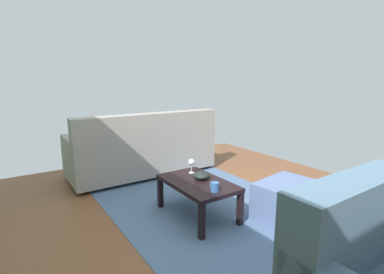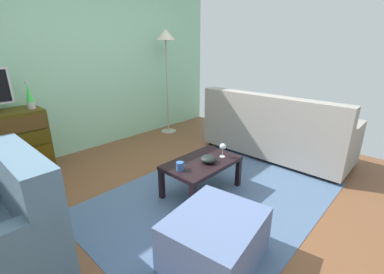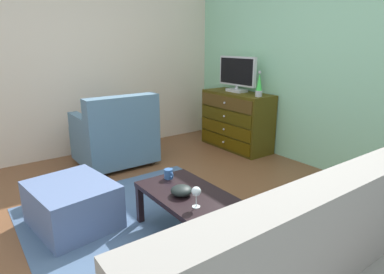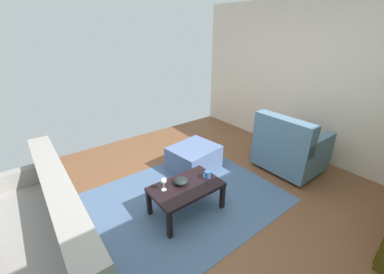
{
  "view_description": "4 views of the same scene",
  "coord_description": "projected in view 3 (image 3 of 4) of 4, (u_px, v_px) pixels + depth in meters",
  "views": [
    {
      "loc": [
        -1.99,
        1.53,
        1.36
      ],
      "look_at": [
        0.07,
        0.15,
        0.86
      ],
      "focal_mm": 26.46,
      "sensor_mm": 36.0,
      "label": 1
    },
    {
      "loc": [
        -1.72,
        -1.65,
        1.54
      ],
      "look_at": [
        -0.07,
        -0.12,
        0.74
      ],
      "focal_mm": 24.21,
      "sensor_mm": 36.0,
      "label": 2
    },
    {
      "loc": [
        2.15,
        -1.37,
        1.51
      ],
      "look_at": [
        0.13,
        0.1,
        0.78
      ],
      "focal_mm": 30.7,
      "sensor_mm": 36.0,
      "label": 3
    },
    {
      "loc": [
        1.53,
        1.83,
        2.03
      ],
      "look_at": [
        -0.01,
        -0.19,
        0.87
      ],
      "focal_mm": 22.1,
      "sensor_mm": 36.0,
      "label": 4
    }
  ],
  "objects": [
    {
      "name": "coffee_table",
      "position": [
        187.0,
        197.0,
        2.61
      ],
      "size": [
        0.82,
        0.51,
        0.37
      ],
      "color": "black",
      "rests_on": "ground_plane"
    },
    {
      "name": "wall_plain_left",
      "position": [
        76.0,
        62.0,
        4.37
      ],
      "size": [
        0.12,
        4.87,
        2.51
      ],
      "primitive_type": "cube",
      "color": "beige",
      "rests_on": "ground_plane"
    },
    {
      "name": "dresser",
      "position": [
        236.0,
        120.0,
        4.77
      ],
      "size": [
        1.08,
        0.49,
        0.82
      ],
      "color": "#463A0D",
      "rests_on": "ground_plane"
    },
    {
      "name": "bowl_decorative",
      "position": [
        181.0,
        191.0,
        2.53
      ],
      "size": [
        0.17,
        0.17,
        0.08
      ],
      "primitive_type": "ellipsoid",
      "color": "black",
      "rests_on": "coffee_table"
    },
    {
      "name": "ground_plane",
      "position": [
        174.0,
        224.0,
        2.87
      ],
      "size": [
        5.24,
        4.87,
        0.05
      ],
      "primitive_type": "cube",
      "color": "brown"
    },
    {
      "name": "mug",
      "position": [
        169.0,
        174.0,
        2.83
      ],
      "size": [
        0.11,
        0.08,
        0.08
      ],
      "color": "#345FA1",
      "rests_on": "coffee_table"
    },
    {
      "name": "armchair",
      "position": [
        116.0,
        136.0,
        4.12
      ],
      "size": [
        0.8,
        0.89,
        0.91
      ],
      "color": "#332319",
      "rests_on": "ground_plane"
    },
    {
      "name": "lava_lamp",
      "position": [
        259.0,
        85.0,
        4.25
      ],
      "size": [
        0.09,
        0.09,
        0.33
      ],
      "color": "#B7B7BC",
      "rests_on": "dresser"
    },
    {
      "name": "wall_accent_rear",
      "position": [
        333.0,
        65.0,
        3.76
      ],
      "size": [
        5.24,
        0.12,
        2.51
      ],
      "primitive_type": "cube",
      "color": "#95CFA7",
      "rests_on": "ground_plane"
    },
    {
      "name": "ottoman",
      "position": [
        73.0,
        205.0,
        2.77
      ],
      "size": [
        0.77,
        0.69,
        0.38
      ],
      "primitive_type": "cube",
      "rotation": [
        0.0,
        0.0,
        0.13
      ],
      "color": "slate",
      "rests_on": "ground_plane"
    },
    {
      "name": "area_rug",
      "position": [
        167.0,
        239.0,
        2.6
      ],
      "size": [
        2.6,
        1.9,
        0.01
      ],
      "primitive_type": "cube",
      "color": "#496183",
      "rests_on": "ground_plane"
    },
    {
      "name": "tv",
      "position": [
        237.0,
        73.0,
        4.64
      ],
      "size": [
        0.69,
        0.18,
        0.5
      ],
      "color": "silver",
      "rests_on": "dresser"
    },
    {
      "name": "wine_glass",
      "position": [
        196.0,
        192.0,
        2.32
      ],
      "size": [
        0.07,
        0.07,
        0.16
      ],
      "color": "silver",
      "rests_on": "coffee_table"
    }
  ]
}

